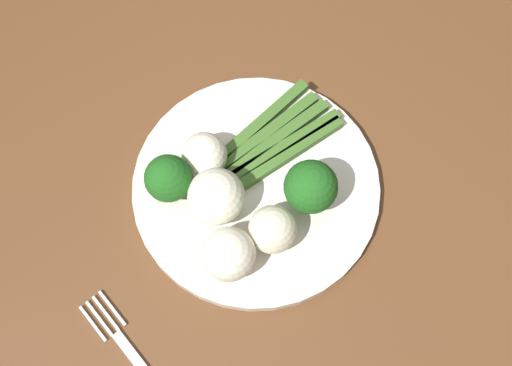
% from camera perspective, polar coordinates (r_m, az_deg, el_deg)
% --- Properties ---
extents(ground_plane, '(6.00, 6.00, 0.02)m').
position_cam_1_polar(ground_plane, '(1.44, 1.26, -10.62)').
color(ground_plane, '#B7A88E').
extents(dining_table, '(1.22, 0.88, 0.76)m').
position_cam_1_polar(dining_table, '(0.81, 2.20, -1.40)').
color(dining_table, brown).
rests_on(dining_table, ground_plane).
extents(plate, '(0.27, 0.27, 0.01)m').
position_cam_1_polar(plate, '(0.69, 0.00, -0.39)').
color(plate, silver).
rests_on(plate, dining_table).
extents(asparagus_bundle, '(0.17, 0.10, 0.01)m').
position_cam_1_polar(asparagus_bundle, '(0.69, 1.24, 3.49)').
color(asparagus_bundle, '#3D6626').
rests_on(asparagus_bundle, plate).
extents(broccoli_near_center, '(0.05, 0.05, 0.06)m').
position_cam_1_polar(broccoli_near_center, '(0.65, -7.86, 0.38)').
color(broccoli_near_center, '#4C7F2B').
rests_on(broccoli_near_center, plate).
extents(broccoli_right, '(0.06, 0.06, 0.07)m').
position_cam_1_polar(broccoli_right, '(0.64, 4.93, -0.37)').
color(broccoli_right, '#4C7F2B').
rests_on(broccoli_right, plate).
extents(cauliflower_edge, '(0.06, 0.06, 0.06)m').
position_cam_1_polar(cauliflower_edge, '(0.63, -2.49, -6.40)').
color(cauliflower_edge, white).
rests_on(cauliflower_edge, plate).
extents(cauliflower_left, '(0.06, 0.06, 0.06)m').
position_cam_1_polar(cauliflower_left, '(0.65, -3.58, -1.22)').
color(cauliflower_left, white).
rests_on(cauliflower_left, plate).
extents(cauliflower_back, '(0.05, 0.05, 0.05)m').
position_cam_1_polar(cauliflower_back, '(0.67, -4.64, 2.52)').
color(cauliflower_back, white).
rests_on(cauliflower_back, plate).
extents(cauliflower_mid, '(0.05, 0.05, 0.05)m').
position_cam_1_polar(cauliflower_mid, '(0.64, 1.50, -4.19)').
color(cauliflower_mid, beige).
rests_on(cauliflower_mid, plate).
extents(fork, '(0.05, 0.17, 0.00)m').
position_cam_1_polar(fork, '(0.66, -10.68, -15.35)').
color(fork, silver).
rests_on(fork, dining_table).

